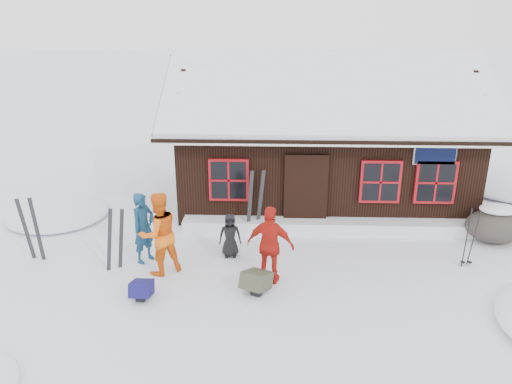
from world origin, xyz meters
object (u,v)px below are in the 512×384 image
(skier_orange_right, at_px, (270,245))
(ski_pair_left, at_px, (115,240))
(skier_orange_left, at_px, (159,234))
(backpack_blue, at_px, (142,291))
(ski_poles, at_px, (470,239))
(skier_teal, at_px, (144,228))
(backpack_olive, at_px, (256,284))
(boulder, at_px, (496,225))
(skier_crouched, at_px, (230,235))

(skier_orange_right, relative_size, ski_pair_left, 1.15)
(skier_orange_left, distance_m, backpack_blue, 1.34)
(ski_pair_left, bearing_deg, ski_poles, -11.51)
(skier_teal, relative_size, backpack_blue, 3.12)
(backpack_olive, bearing_deg, skier_orange_right, 79.73)
(skier_teal, height_order, backpack_olive, skier_teal)
(ski_poles, xyz_separation_m, backpack_blue, (-7.07, -1.62, -0.53))
(backpack_blue, height_order, backpack_olive, backpack_olive)
(skier_teal, bearing_deg, skier_orange_left, -105.92)
(boulder, bearing_deg, ski_pair_left, -169.16)
(boulder, bearing_deg, skier_crouched, -171.05)
(skier_crouched, xyz_separation_m, backpack_olive, (0.68, -1.54, -0.36))
(skier_orange_left, distance_m, skier_orange_right, 2.45)
(ski_pair_left, xyz_separation_m, backpack_olive, (3.16, -0.84, -0.53))
(ski_pair_left, bearing_deg, backpack_olive, -29.57)
(skier_orange_left, bearing_deg, skier_teal, -83.66)
(boulder, bearing_deg, ski_poles, -131.34)
(ski_poles, bearing_deg, skier_teal, -179.70)
(skier_orange_left, distance_m, skier_crouched, 1.73)
(skier_orange_left, bearing_deg, ski_poles, 148.46)
(skier_teal, distance_m, skier_orange_right, 3.02)
(boulder, bearing_deg, skier_teal, -171.06)
(skier_teal, relative_size, backpack_olive, 2.62)
(skier_teal, xyz_separation_m, backpack_olive, (2.62, -1.24, -0.66))
(skier_orange_right, bearing_deg, backpack_blue, 29.66)
(skier_teal, xyz_separation_m, skier_orange_right, (2.90, -0.85, 0.03))
(skier_teal, bearing_deg, backpack_olive, -83.74)
(ski_pair_left, height_order, backpack_blue, ski_pair_left)
(skier_crouched, bearing_deg, backpack_olive, -71.42)
(skier_teal, bearing_deg, skier_orange_right, -74.68)
(skier_crouched, xyz_separation_m, backpack_blue, (-1.64, -1.89, -0.39))
(ski_poles, distance_m, backpack_blue, 7.27)
(skier_crouched, relative_size, boulder, 0.71)
(skier_orange_left, height_order, boulder, skier_orange_left)
(skier_crouched, distance_m, boulder, 6.66)
(skier_orange_right, distance_m, backpack_blue, 2.79)
(skier_orange_left, bearing_deg, skier_orange_right, 136.19)
(skier_crouched, xyz_separation_m, boulder, (6.58, 1.04, -0.09))
(skier_orange_left, relative_size, ski_poles, 1.32)
(boulder, xyz_separation_m, ski_poles, (-1.15, -1.30, 0.23))
(skier_teal, distance_m, ski_pair_left, 0.69)
(backpack_olive, bearing_deg, ski_pair_left, -169.64)
(ski_pair_left, distance_m, backpack_olive, 3.32)
(ski_pair_left, height_order, backpack_olive, ski_pair_left)
(skier_orange_right, distance_m, skier_crouched, 1.53)
(backpack_blue, bearing_deg, skier_orange_right, 16.09)
(skier_orange_left, xyz_separation_m, backpack_blue, (-0.17, -1.06, -0.80))
(skier_orange_right, relative_size, backpack_blue, 3.23)
(skier_orange_right, xyz_separation_m, ski_poles, (4.48, 0.88, -0.19))
(skier_orange_right, distance_m, boulder, 6.05)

